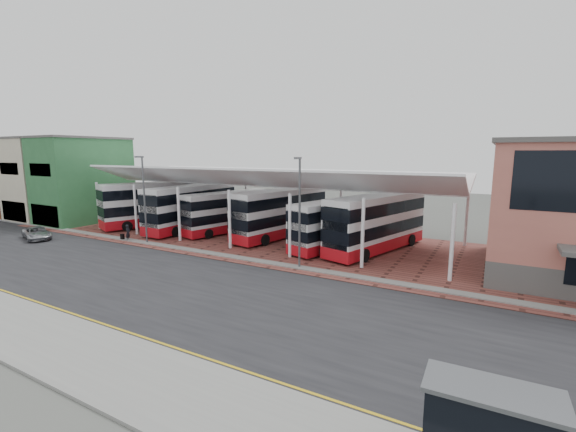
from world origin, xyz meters
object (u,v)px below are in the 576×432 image
(bus_3, at_px, (281,214))
(silver_car, at_px, (37,233))
(bus_0, at_px, (157,204))
(bus_2, at_px, (228,212))
(bus_5, at_px, (377,223))
(bus_4, at_px, (336,224))
(pedestrian, at_px, (128,233))
(bus_1, at_px, (192,208))

(bus_3, relative_size, silver_car, 2.75)
(bus_3, distance_m, silver_car, 23.87)
(bus_0, bearing_deg, silver_car, -91.86)
(bus_2, height_order, silver_car, bus_2)
(bus_2, bearing_deg, bus_5, 14.36)
(bus_5, bearing_deg, bus_3, -168.16)
(bus_5, bearing_deg, bus_4, -153.56)
(bus_2, distance_m, bus_3, 6.13)
(bus_0, xyz_separation_m, bus_3, (15.63, 1.48, -0.11))
(bus_2, height_order, bus_5, bus_5)
(bus_3, distance_m, pedestrian, 14.70)
(pedestrian, bearing_deg, silver_car, 89.15)
(bus_2, bearing_deg, bus_1, -155.24)
(bus_3, bearing_deg, bus_4, -0.67)
(pedestrian, bearing_deg, bus_0, 3.36)
(bus_5, xyz_separation_m, pedestrian, (-21.75, -7.80, -1.60))
(bus_1, relative_size, pedestrian, 7.54)
(bus_4, xyz_separation_m, pedestrian, (-18.32, -7.17, -1.32))
(bus_3, xyz_separation_m, pedestrian, (-11.88, -8.51, -1.58))
(bus_1, bearing_deg, bus_2, 10.80)
(bus_4, bearing_deg, bus_5, 26.13)
(bus_2, relative_size, bus_4, 1.00)
(bus_0, distance_m, bus_1, 5.21)
(pedestrian, bearing_deg, bus_5, -94.98)
(bus_4, height_order, pedestrian, bus_4)
(bus_5, xyz_separation_m, silver_car, (-30.26, -11.57, -1.83))
(bus_3, distance_m, bus_5, 9.90)
(bus_4, relative_size, bus_5, 0.88)
(bus_5, relative_size, pedestrian, 7.66)
(bus_2, relative_size, bus_5, 0.88)
(silver_car, bearing_deg, bus_5, -50.50)
(bus_2, bearing_deg, bus_4, 11.34)
(bus_4, distance_m, bus_5, 3.50)
(bus_3, bearing_deg, pedestrian, -133.31)
(bus_1, height_order, bus_2, bus_1)
(bus_4, relative_size, pedestrian, 6.73)
(bus_3, xyz_separation_m, bus_5, (9.87, -0.70, 0.03))
(bus_2, xyz_separation_m, silver_car, (-14.29, -11.68, -1.55))
(bus_3, xyz_separation_m, bus_4, (6.44, -1.34, -0.26))
(bus_2, distance_m, bus_5, 15.97)
(bus_4, distance_m, silver_car, 29.02)
(bus_1, xyz_separation_m, bus_2, (4.32, 0.76, -0.30))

